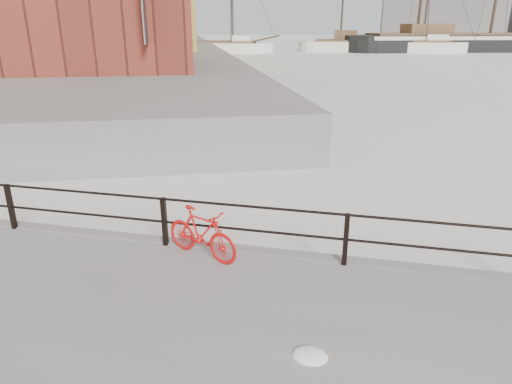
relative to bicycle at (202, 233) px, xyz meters
The scene contains 10 objects.
ground 2.79m from the bicycle, ahead, with size 400.00×400.00×0.00m, color white.
far_quay 81.53m from the bicycle, 117.29° to the left, with size 24.00×150.00×1.80m, color gray.
guardrail 2.64m from the bicycle, ahead, with size 28.00×0.10×1.00m, color black, non-canonical shape.
bicycle is the anchor object (origin of this frame).
barque_black 86.11m from the bicycle, 74.18° to the left, with size 57.57×18.84×32.75m, color black, non-canonical shape.
schooner_mid 76.57m from the bicycle, 86.14° to the left, with size 29.77×12.59×21.33m, color silver, non-canonical shape.
schooner_left 72.85m from the bicycle, 110.08° to the left, with size 27.10×12.32×20.32m, color white, non-canonical shape.
workboat_near 38.24m from the bicycle, 124.43° to the left, with size 13.38×4.46×7.00m, color black, non-canonical shape.
workboat_far 49.91m from the bicycle, 122.46° to the left, with size 10.84×3.75×7.00m, color black, non-canonical shape.
industrial_west 142.50m from the bicycle, 80.85° to the left, with size 32.00×18.00×18.00m, color gray.
Camera 1 is at (0.08, -7.71, 4.49)m, focal length 32.00 mm.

